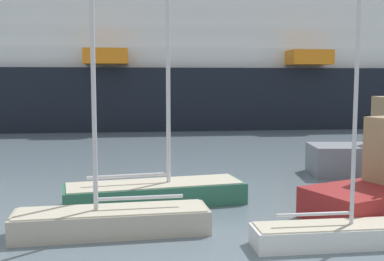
# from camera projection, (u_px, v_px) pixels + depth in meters

# --- Properties ---
(sailboat_3) EXTENTS (4.86, 1.25, 7.01)m
(sailboat_3) POSITION_uv_depth(u_px,v_px,m) (338.00, 232.00, 13.42)
(sailboat_3) COLOR white
(sailboat_3) RESTS_ON ground_plane
(sailboat_4) EXTENTS (5.88, 1.74, 9.30)m
(sailboat_4) POSITION_uv_depth(u_px,v_px,m) (112.00, 218.00, 14.46)
(sailboat_4) COLOR #BCB29E
(sailboat_4) RESTS_ON ground_plane
(sailboat_5) EXTENTS (6.86, 2.76, 12.29)m
(sailboat_5) POSITION_uv_depth(u_px,v_px,m) (155.00, 189.00, 17.87)
(sailboat_5) COLOR #2D6B51
(sailboat_5) RESTS_ON ground_plane
(cruise_ship) EXTENTS (104.38, 18.30, 18.42)m
(cruise_ship) POSITION_uv_depth(u_px,v_px,m) (17.00, 67.00, 47.99)
(cruise_ship) COLOR black
(cruise_ship) RESTS_ON ground_plane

